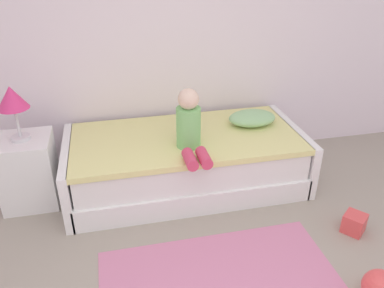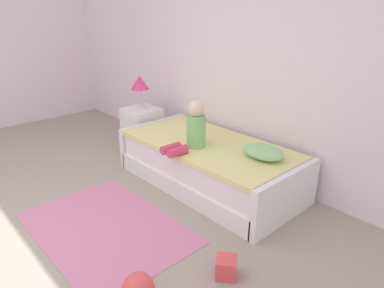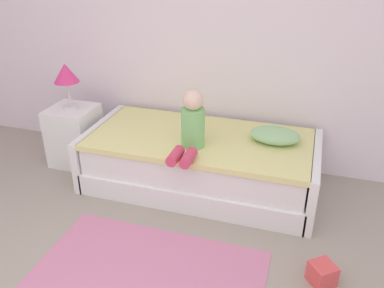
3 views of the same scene
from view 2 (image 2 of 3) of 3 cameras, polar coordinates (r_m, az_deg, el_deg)
ground_plane at (r=3.30m, az=-26.58°, el=-15.66°), size 9.20×9.20×0.00m
wall_rear at (r=4.13m, az=7.16°, el=15.46°), size 7.20×0.10×2.90m
bed at (r=3.89m, az=2.72°, el=-3.26°), size 2.11×1.00×0.50m
nightstand at (r=4.87m, az=-8.21°, el=2.40°), size 0.44×0.44×0.60m
table_lamp at (r=4.70m, az=-8.62°, el=9.76°), size 0.24×0.24×0.45m
child_figure at (r=3.58m, az=0.11°, el=2.45°), size 0.20×0.51×0.50m
pillow at (r=3.45m, az=11.67°, el=-1.25°), size 0.44×0.30×0.13m
area_rug at (r=3.35m, az=-13.98°, el=-13.18°), size 1.60×1.10×0.01m
toy_block at (r=2.74m, az=5.70°, el=-19.60°), size 0.22×0.22×0.15m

